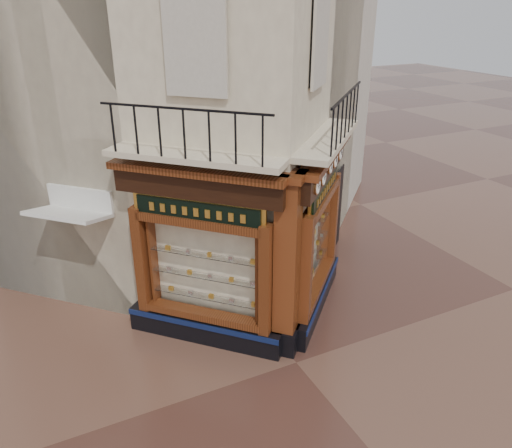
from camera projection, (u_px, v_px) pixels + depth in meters
ground at (296, 363)px, 10.32m from camera, size 80.00×80.00×0.00m
main_building at (184, 36)px, 12.90m from camera, size 11.31×11.31×12.00m
neighbour_left at (74, 52)px, 14.15m from camera, size 11.31×11.31×11.00m
neighbour_right at (234, 46)px, 16.12m from camera, size 11.31×11.31×11.00m
shopfront_left at (202, 260)px, 10.23m from camera, size 2.86×2.86×3.98m
shopfront_right at (318, 234)px, 11.35m from camera, size 2.86×2.86×3.98m
corner_pilaster at (287, 270)px, 9.93m from camera, size 0.85×0.85×3.98m
balcony at (265, 147)px, 9.81m from camera, size 5.94×2.97×1.03m
clock_a at (317, 186)px, 9.50m from camera, size 0.29×0.29×0.35m
clock_b at (323, 177)px, 9.98m from camera, size 0.29×0.29×0.36m
clock_c at (330, 167)px, 10.59m from camera, size 0.26×0.26×0.32m
clock_d at (335, 159)px, 11.07m from camera, size 0.31×0.31×0.39m
clock_e at (340, 152)px, 11.60m from camera, size 0.31×0.31×0.39m
awning at (86, 320)px, 11.69m from camera, size 1.84×1.84×0.29m
signboard_left at (197, 211)px, 9.70m from camera, size 2.03×2.03×0.54m
signboard_right at (324, 188)px, 10.87m from camera, size 1.90×1.90×0.51m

